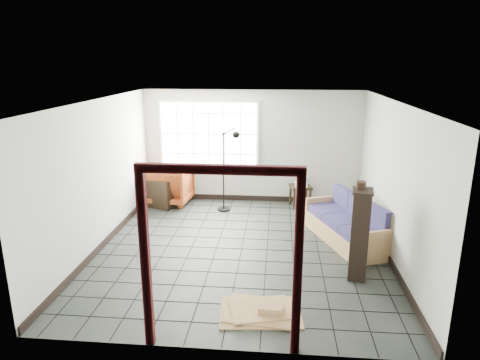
# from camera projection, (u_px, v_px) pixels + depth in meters

# --- Properties ---
(ground) EXTENTS (5.50, 5.50, 0.00)m
(ground) POSITION_uv_depth(u_px,v_px,m) (242.00, 249.00, 7.60)
(ground) COLOR black
(ground) RESTS_ON ground
(room_shell) EXTENTS (5.02, 5.52, 2.61)m
(room_shell) POSITION_uv_depth(u_px,v_px,m) (242.00, 156.00, 7.17)
(room_shell) COLOR #A7ACA5
(room_shell) RESTS_ON ground
(window_panel) EXTENTS (2.32, 0.08, 1.52)m
(window_panel) POSITION_uv_depth(u_px,v_px,m) (209.00, 134.00, 9.84)
(window_panel) COLOR silver
(window_panel) RESTS_ON ground
(doorway_trim) EXTENTS (1.80, 0.08, 2.20)m
(doorway_trim) POSITION_uv_depth(u_px,v_px,m) (220.00, 238.00, 4.64)
(doorway_trim) COLOR #3D0D11
(doorway_trim) RESTS_ON ground
(futon_sofa) EXTENTS (1.38, 2.06, 0.86)m
(futon_sofa) POSITION_uv_depth(u_px,v_px,m) (349.00, 226.00, 7.84)
(futon_sofa) COLOR #A16849
(futon_sofa) RESTS_ON ground
(armchair) EXTENTS (1.02, 0.96, 0.96)m
(armchair) POSITION_uv_depth(u_px,v_px,m) (170.00, 183.00, 9.94)
(armchair) COLOR maroon
(armchair) RESTS_ON ground
(side_table) EXTENTS (0.54, 0.54, 0.50)m
(side_table) POSITION_uv_depth(u_px,v_px,m) (300.00, 189.00, 9.69)
(side_table) COLOR black
(side_table) RESTS_ON ground
(table_lamp) EXTENTS (0.25, 0.25, 0.38)m
(table_lamp) POSITION_uv_depth(u_px,v_px,m) (304.00, 174.00, 9.64)
(table_lamp) COLOR black
(table_lamp) RESTS_ON side_table
(projector) EXTENTS (0.28, 0.24, 0.09)m
(projector) POSITION_uv_depth(u_px,v_px,m) (301.00, 184.00, 9.59)
(projector) COLOR silver
(projector) RESTS_ON side_table
(floor_lamp) EXTENTS (0.54, 0.34, 1.87)m
(floor_lamp) POSITION_uv_depth(u_px,v_px,m) (229.00, 167.00, 9.26)
(floor_lamp) COLOR black
(floor_lamp) RESTS_ON ground
(console_shelf) EXTENTS (0.89, 0.58, 0.65)m
(console_shelf) POSITION_uv_depth(u_px,v_px,m) (156.00, 193.00, 9.72)
(console_shelf) COLOR black
(console_shelf) RESTS_ON ground
(tall_shelf) EXTENTS (0.36, 0.43, 1.41)m
(tall_shelf) POSITION_uv_depth(u_px,v_px,m) (360.00, 234.00, 6.43)
(tall_shelf) COLOR black
(tall_shelf) RESTS_ON ground
(pot) EXTENTS (0.18, 0.18, 0.11)m
(pot) POSITION_uv_depth(u_px,v_px,m) (361.00, 185.00, 6.29)
(pot) COLOR black
(pot) RESTS_ON tall_shelf
(open_box) EXTENTS (0.85, 0.58, 0.44)m
(open_box) POSITION_uv_depth(u_px,v_px,m) (362.00, 238.00, 7.69)
(open_box) COLOR #916646
(open_box) RESTS_ON ground
(cardboard_pile) EXTENTS (1.13, 0.85, 0.16)m
(cardboard_pile) POSITION_uv_depth(u_px,v_px,m) (262.00, 311.00, 5.66)
(cardboard_pile) COLOR #916646
(cardboard_pile) RESTS_ON ground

